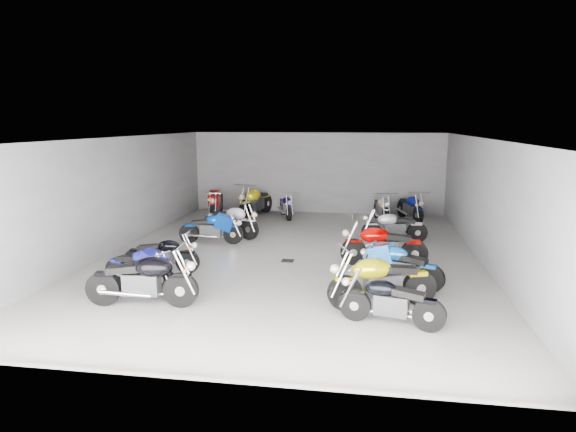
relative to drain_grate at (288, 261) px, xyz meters
name	(u,v)px	position (x,y,z in m)	size (l,w,h in m)	color
ground	(291,256)	(0.00, 0.50, -0.01)	(14.00, 14.00, 0.00)	gray
wall_back	(317,173)	(0.00, 7.50, 1.59)	(10.00, 0.10, 3.20)	gray
wall_left	(116,194)	(-5.00, 0.50, 1.59)	(0.10, 14.00, 3.20)	gray
wall_right	(486,203)	(5.00, 0.50, 1.59)	(0.10, 14.00, 3.20)	gray
ceiling	(291,137)	(0.00, 0.50, 3.21)	(10.00, 14.00, 0.04)	black
drain_grate	(288,261)	(0.00, 0.00, 0.00)	(0.32, 0.32, 0.01)	black
motorcycle_left_a	(143,280)	(-2.30, -3.77, 0.54)	(2.27, 0.50, 1.00)	black
motorcycle_left_b	(140,268)	(-2.87, -2.70, 0.45)	(1.84, 0.67, 0.83)	black
motorcycle_left_c	(162,255)	(-2.84, -1.53, 0.45)	(1.89, 0.39, 0.83)	black
motorcycle_left_e	(212,228)	(-2.56, 1.58, 0.46)	(1.96, 0.41, 0.86)	black
motorcycle_left_f	(231,221)	(-2.24, 2.60, 0.51)	(2.03, 1.01, 0.95)	black
motorcycle_right_a	(390,301)	(2.49, -4.02, 0.46)	(1.90, 0.60, 0.85)	black
motorcycle_right_b	(381,281)	(2.36, -3.09, 0.53)	(2.16, 0.91, 0.99)	black
motorcycle_right_c	(399,266)	(2.77, -1.72, 0.47)	(1.87, 0.95, 0.88)	black
motorcycle_right_d	(383,245)	(2.46, -0.05, 0.53)	(2.22, 0.47, 0.97)	black
motorcycle_right_f	(394,227)	(2.84, 2.61, 0.48)	(2.01, 0.49, 0.88)	black
motorcycle_back_a	(216,202)	(-3.80, 6.16, 0.52)	(0.51, 2.18, 0.96)	black
motorcycle_back_b	(256,201)	(-2.27, 6.34, 0.57)	(0.83, 2.33, 1.05)	black
motorcycle_back_c	(286,206)	(-1.04, 6.10, 0.45)	(0.75, 1.85, 0.84)	black
motorcycle_back_e	(382,208)	(2.55, 5.80, 0.50)	(0.57, 2.10, 0.93)	black
motorcycle_back_f	(410,207)	(3.61, 6.25, 0.50)	(0.82, 2.04, 0.93)	black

